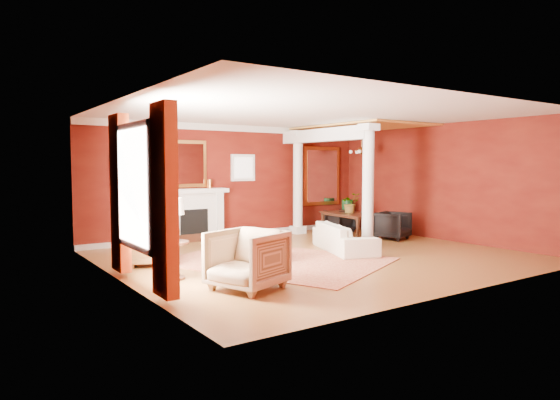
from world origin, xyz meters
TOP-DOWN VIEW (x-y plane):
  - ground at (0.00, 0.00)m, footprint 8.00×8.00m
  - room_shell at (0.00, 0.00)m, footprint 8.04×7.04m
  - fireplace at (-1.30, 3.32)m, footprint 1.85×0.42m
  - overmantel_mirror at (-1.30, 3.45)m, footprint 0.95×0.07m
  - flank_window_left at (-2.85, 3.46)m, footprint 0.70×0.07m
  - flank_window_right at (0.25, 3.46)m, footprint 0.70×0.07m
  - left_window at (-3.89, -0.60)m, footprint 0.21×2.55m
  - column_front at (1.70, 0.30)m, footprint 0.36×0.36m
  - column_back at (1.70, 3.00)m, footprint 0.36×0.36m
  - header_beam at (1.70, 1.90)m, footprint 0.30×3.20m
  - amber_ceiling at (2.85, 1.75)m, footprint 2.30×3.40m
  - dining_mirror at (2.90, 3.45)m, footprint 1.30×0.07m
  - chandelier at (2.90, 1.80)m, footprint 0.60×0.62m
  - crown_trim at (0.00, 3.46)m, footprint 8.00×0.08m
  - base_trim at (0.00, 3.46)m, footprint 8.00×0.08m
  - rug at (-1.00, 0.03)m, footprint 4.38×4.87m
  - sofa at (0.84, 0.13)m, footprint 1.28×2.12m
  - armchair_leopard at (-3.16, 1.02)m, footprint 1.02×1.05m
  - armchair_stripe at (-2.59, -1.56)m, footprint 1.19×1.22m
  - coffee_table at (-1.17, 0.01)m, footprint 0.92×0.92m
  - coffee_book at (-1.15, 0.08)m, footprint 0.17×0.09m
  - side_table at (-3.25, -0.30)m, footprint 0.53×0.53m
  - dining_table at (2.64, 1.84)m, footprint 0.74×1.75m
  - dining_chair_near at (3.04, 0.78)m, footprint 0.93×0.90m
  - dining_chair_far at (2.86, 2.60)m, footprint 0.68×0.64m
  - green_urn at (3.50, 3.00)m, footprint 0.36×0.36m
  - potted_plant at (2.62, 1.90)m, footprint 0.58×0.62m

SIDE VIEW (x-z plane):
  - ground at x=0.00m, z-range 0.00..0.00m
  - rug at x=-1.00m, z-range 0.00..0.02m
  - base_trim at x=0.00m, z-range 0.00..0.12m
  - dining_chair_far at x=2.86m, z-range 0.00..0.68m
  - green_urn at x=3.50m, z-range -0.09..0.78m
  - dining_chair_near at x=3.04m, z-range 0.00..0.76m
  - sofa at x=0.84m, z-range 0.00..0.80m
  - armchair_leopard at x=-3.16m, z-range 0.00..0.83m
  - coffee_table at x=-1.17m, z-range 0.19..0.66m
  - dining_table at x=2.64m, z-range 0.00..0.95m
  - armchair_stripe at x=-2.59m, z-range 0.00..0.99m
  - coffee_book at x=-1.15m, z-range 0.47..0.72m
  - fireplace at x=-1.30m, z-range 0.00..1.29m
  - side_table at x=-3.25m, z-range 0.21..1.55m
  - potted_plant at x=2.62m, z-range 0.95..1.37m
  - left_window at x=-3.89m, z-range 0.12..2.72m
  - column_front at x=1.70m, z-range 0.03..2.83m
  - column_back at x=1.70m, z-range 0.03..2.83m
  - dining_mirror at x=2.90m, z-range 0.70..2.40m
  - flank_window_left at x=-2.85m, z-range 1.45..2.15m
  - flank_window_right at x=0.25m, z-range 1.45..2.15m
  - overmantel_mirror at x=-1.30m, z-range 1.33..2.47m
  - room_shell at x=0.00m, z-range 0.56..3.48m
  - chandelier at x=2.90m, z-range 1.87..2.62m
  - header_beam at x=1.70m, z-range 2.46..2.78m
  - crown_trim at x=0.00m, z-range 2.74..2.90m
  - amber_ceiling at x=2.85m, z-range 2.85..2.89m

